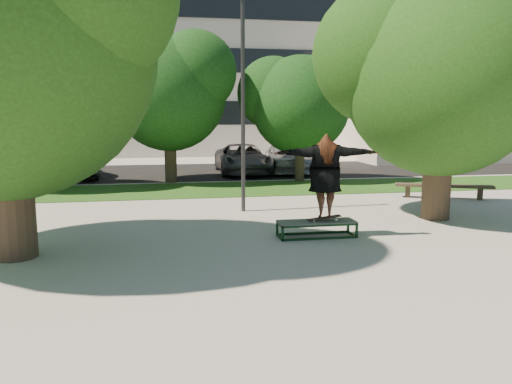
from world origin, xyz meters
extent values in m
plane|color=#A59D97|center=(0.00, 0.00, 0.00)|extent=(120.00, 120.00, 0.00)
cube|color=#1F4A15|center=(1.00, 9.50, 0.01)|extent=(30.00, 4.00, 0.02)
cube|color=black|center=(0.00, 16.00, 0.01)|extent=(40.00, 8.00, 0.01)
cylinder|color=#38281E|center=(-4.20, 1.00, 1.60)|extent=(0.84, 0.84, 3.20)
sphere|color=#1C3D10|center=(-4.20, 1.00, 4.07)|extent=(5.80, 5.80, 5.80)
cylinder|color=#38281E|center=(6.00, 3.00, 1.50)|extent=(0.76, 0.76, 3.00)
sphere|color=#1C3D10|center=(6.00, 3.00, 3.78)|extent=(5.20, 5.20, 5.20)
sphere|color=#1C3D10|center=(4.70, 3.78, 4.43)|extent=(3.90, 3.90, 3.90)
sphere|color=#1C3D10|center=(7.17, 2.48, 4.69)|extent=(3.64, 3.64, 3.64)
cylinder|color=#38281E|center=(-6.50, 11.00, 1.40)|extent=(0.44, 0.44, 2.80)
sphere|color=black|center=(-6.50, 11.00, 3.46)|extent=(4.40, 4.40, 4.40)
sphere|color=black|center=(-5.51, 10.56, 4.23)|extent=(3.08, 3.08, 3.08)
cylinder|color=#38281E|center=(-1.00, 12.00, 1.50)|extent=(0.50, 0.50, 3.00)
sphere|color=black|center=(-1.00, 12.00, 3.72)|extent=(4.80, 4.80, 4.80)
sphere|color=black|center=(-2.20, 12.72, 4.32)|extent=(3.60, 3.60, 3.60)
sphere|color=black|center=(0.08, 11.52, 4.56)|extent=(3.36, 3.36, 3.36)
cylinder|color=#38281E|center=(4.50, 11.50, 1.30)|extent=(0.40, 0.40, 2.60)
sphere|color=black|center=(4.50, 11.50, 3.23)|extent=(4.20, 4.20, 4.20)
sphere|color=black|center=(3.45, 12.13, 3.75)|extent=(3.15, 3.15, 3.15)
sphere|color=black|center=(5.45, 11.08, 3.96)|extent=(2.94, 2.94, 2.94)
cylinder|color=#2D2D30|center=(1.00, 5.00, 3.00)|extent=(0.12, 0.12, 6.00)
cube|color=beige|center=(-2.00, 32.00, 8.00)|extent=(30.00, 14.00, 16.00)
cube|color=black|center=(-2.00, 24.94, 3.00)|extent=(27.60, 0.12, 1.60)
cube|color=black|center=(-2.00, 24.94, 6.50)|extent=(27.60, 0.12, 1.60)
cube|color=black|center=(-2.00, 24.94, 10.00)|extent=(27.60, 0.12, 1.60)
cube|color=silver|center=(18.00, 22.00, 4.00)|extent=(15.00, 10.00, 8.00)
cube|color=#475147|center=(2.18, 1.57, 0.36)|extent=(1.80, 0.60, 0.03)
cylinder|color=white|center=(2.09, 1.49, 0.40)|extent=(0.06, 0.03, 0.06)
cylinder|color=white|center=(2.09, 1.65, 0.40)|extent=(0.06, 0.03, 0.06)
cylinder|color=white|center=(2.63, 1.49, 0.40)|extent=(0.06, 0.03, 0.06)
cylinder|color=white|center=(2.63, 1.65, 0.40)|extent=(0.06, 0.03, 0.06)
cube|color=black|center=(2.36, 1.57, 0.44)|extent=(0.78, 0.20, 0.10)
imported|color=#4F2722|center=(2.36, 1.57, 1.42)|extent=(2.45, 1.01, 1.93)
cube|color=#46392A|center=(6.97, 6.46, 0.21)|extent=(0.21, 0.21, 0.42)
cube|color=#46392A|center=(9.10, 5.54, 0.21)|extent=(0.21, 0.21, 0.42)
cube|color=#46392A|center=(8.03, 6.00, 0.44)|extent=(3.08, 1.65, 0.08)
imported|color=#AAAAAF|center=(-5.44, 15.57, 0.64)|extent=(1.95, 3.92, 1.28)
imported|color=black|center=(-5.00, 14.13, 0.66)|extent=(2.12, 4.18, 1.31)
imported|color=#5B5C60|center=(2.50, 14.73, 0.71)|extent=(2.43, 5.17, 1.43)
imported|color=#B2B1B6|center=(4.97, 15.27, 0.80)|extent=(3.06, 5.82, 1.61)
camera|label=1|loc=(-1.24, -9.30, 2.77)|focal=35.00mm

